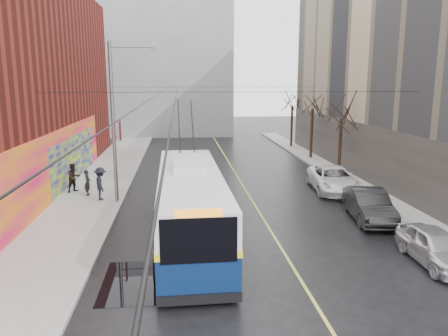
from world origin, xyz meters
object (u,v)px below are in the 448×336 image
object	(u,v)px
parked_car_b	(369,205)
pedestrian_a	(88,183)
tree_far	(293,98)
parked_car_a	(435,247)
pedestrian_b	(74,178)
streetlight_pole	(116,119)
pedestrian_c	(101,184)
tree_mid	(313,100)
parked_car_c	(333,179)
trolleybus	(190,204)
following_car	(183,165)
tree_near	(342,108)

from	to	relation	value
parked_car_b	pedestrian_a	bearing A→B (deg)	166.31
tree_far	parked_car_b	distance (m)	24.80
parked_car_a	pedestrian_b	world-z (taller)	pedestrian_b
streetlight_pole	pedestrian_c	xyz separation A→B (m)	(-1.10, 0.42, -3.74)
tree_mid	parked_car_c	size ratio (longest dim) A/B	1.20
trolleybus	following_car	bearing A→B (deg)	89.83
pedestrian_c	pedestrian_a	bearing A→B (deg)	25.45
streetlight_pole	trolleybus	distance (m)	7.92
parked_car_c	pedestrian_b	bearing A→B (deg)	-177.70
tree_far	following_car	xyz separation A→B (m)	(-11.45, -12.90, -4.31)
parked_car_c	pedestrian_a	world-z (taller)	pedestrian_a
parked_car_b	parked_car_c	xyz separation A→B (m)	(0.26, 5.91, -0.00)
tree_far	streetlight_pole	bearing A→B (deg)	-127.12
parked_car_b	parked_car_c	world-z (taller)	parked_car_b
tree_near	trolleybus	bearing A→B (deg)	-132.91
tree_near	parked_car_a	xyz separation A→B (m)	(-2.00, -15.71, -4.28)
streetlight_pole	tree_mid	bearing A→B (deg)	40.65
parked_car_c	tree_far	bearing A→B (deg)	89.28
following_car	pedestrian_c	bearing A→B (deg)	-118.48
trolleybus	tree_mid	bearing A→B (deg)	58.52
parked_car_b	pedestrian_c	distance (m)	14.76
parked_car_c	pedestrian_a	size ratio (longest dim) A/B	3.60
parked_car_b	pedestrian_b	xyz separation A→B (m)	(-15.96, 6.81, 0.26)
tree_far	pedestrian_a	world-z (taller)	tree_far
streetlight_pole	parked_car_c	distance (m)	13.85
parked_car_c	pedestrian_a	bearing A→B (deg)	-174.36
tree_far	tree_mid	bearing A→B (deg)	-90.00
tree_near	trolleybus	size ratio (longest dim) A/B	0.51
pedestrian_b	pedestrian_c	bearing A→B (deg)	-92.65
trolleybus	parked_car_c	size ratio (longest dim) A/B	2.25
tree_near	parked_car_a	bearing A→B (deg)	-97.26
pedestrian_c	pedestrian_b	bearing A→B (deg)	28.41
parked_car_a	pedestrian_a	xyz separation A→B (m)	(-15.22, 11.27, 0.23)
pedestrian_c	trolleybus	bearing A→B (deg)	-157.75
tree_near	tree_mid	world-z (taller)	tree_mid
trolleybus	parked_car_a	world-z (taller)	trolleybus
parked_car_a	parked_car_c	size ratio (longest dim) A/B	0.73
parked_car_a	parked_car_c	bearing A→B (deg)	91.80
pedestrian_a	parked_car_a	bearing A→B (deg)	-127.17
tree_mid	parked_car_a	xyz separation A→B (m)	(-2.00, -22.71, -4.56)
tree_near	tree_mid	xyz separation A→B (m)	(0.00, 7.00, 0.28)
streetlight_pole	tree_near	world-z (taller)	streetlight_pole
parked_car_c	pedestrian_b	size ratio (longest dim) A/B	3.13
tree_near	tree_far	bearing A→B (deg)	90.00
tree_near	pedestrian_a	size ratio (longest dim) A/B	4.12
trolleybus	following_car	distance (m)	13.24
tree_mid	trolleybus	distance (m)	22.47
parked_car_c	parked_car_a	bearing A→B (deg)	-84.52
trolleybus	tree_far	bearing A→B (deg)	65.70
tree_near	pedestrian_a	bearing A→B (deg)	-165.54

